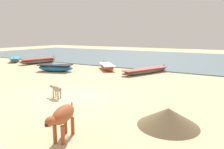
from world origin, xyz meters
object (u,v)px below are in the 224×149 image
Objects in this scene: fishing_boat_3 at (145,71)px; cow_adult_rust at (63,116)px; fishing_boat_2 at (55,68)px; fishing_boat_5 at (38,61)px; calf_near_dun at (56,89)px; fishing_boat_6 at (107,67)px; fishing_boat_1 at (15,59)px.

fishing_boat_3 is 3.06× the size of cow_adult_rust.
cow_adult_rust is (8.56, -8.30, 0.39)m from fishing_boat_2.
cow_adult_rust reaches higher than fishing_boat_5.
calf_near_dun is at bearing -114.33° from fishing_boat_5.
fishing_boat_1 is at bearing 49.94° from fishing_boat_6.
fishing_boat_2 is at bearing -104.55° from fishing_boat_5.
fishing_boat_1 reaches higher than fishing_boat_3.
fishing_boat_5 is (-5.20, 2.72, -0.03)m from fishing_boat_2.
fishing_boat_6 is at bearing 44.00° from fishing_boat_1.
fishing_boat_2 is 7.68m from calf_near_dun.
calf_near_dun is at bearing 117.52° from fishing_boat_2.
calf_near_dun is (-1.36, -8.15, 0.21)m from fishing_boat_3.
fishing_boat_3 is at bearing 42.73° from fishing_boat_1.
fishing_boat_6 reaches higher than fishing_boat_1.
fishing_boat_5 is 17.63m from cow_adult_rust.
fishing_boat_6 reaches higher than calf_near_dun.
calf_near_dun is at bearing 12.60° from fishing_boat_1.
fishing_boat_5 is 8.39m from fishing_boat_6.
fishing_boat_5 is at bearing -26.46° from calf_near_dun.
fishing_boat_6 is (-3.62, 0.21, 0.04)m from fishing_boat_3.
fishing_boat_6 is 8.66m from calf_near_dun.
cow_adult_rust reaches higher than fishing_boat_6.
fishing_boat_3 is (15.49, 0.23, -0.03)m from fishing_boat_1.
fishing_boat_2 is at bearing -33.93° from calf_near_dun.
calf_near_dun is (14.13, -7.93, 0.18)m from fishing_boat_1.
fishing_boat_5 is at bearing -144.56° from cow_adult_rust.
fishing_boat_1 is at bearing 106.44° from fishing_boat_5.
fishing_boat_5 is at bearing -45.24° from fishing_boat_2.
fishing_boat_3 is at bearing -76.84° from fishing_boat_5.
fishing_boat_6 reaches higher than fishing_boat_3.
fishing_boat_6 is 2.05× the size of cow_adult_rust.
fishing_boat_1 is 1.04× the size of fishing_boat_6.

